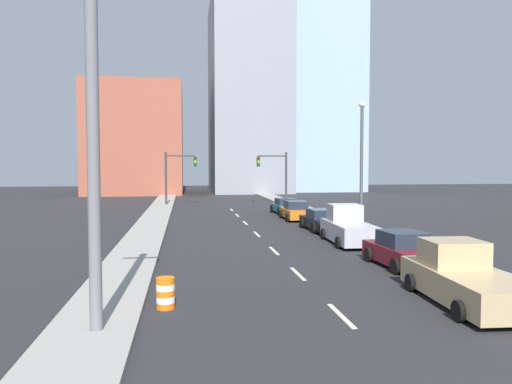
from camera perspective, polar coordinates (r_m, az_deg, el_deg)
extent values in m
cube|color=gray|center=(56.47, -10.54, -1.27)|extent=(2.30, 101.67, 0.17)
cube|color=gray|center=(57.54, 3.25, -1.14)|extent=(2.30, 101.67, 0.17)
cube|color=beige|center=(15.04, 9.70, -13.73)|extent=(0.16, 2.40, 0.01)
cube|color=beige|center=(20.26, 4.80, -9.29)|extent=(0.16, 2.40, 0.01)
cube|color=beige|center=(25.45, 2.07, -6.72)|extent=(0.16, 2.40, 0.01)
cube|color=beige|center=(31.44, 0.09, -4.83)|extent=(0.16, 2.40, 0.01)
cube|color=beige|center=(37.52, -1.25, -3.54)|extent=(0.16, 2.40, 0.01)
cube|color=beige|center=(43.19, -2.16, -2.67)|extent=(0.16, 2.40, 0.01)
cube|color=beige|center=(48.31, -2.80, -2.05)|extent=(0.16, 2.40, 0.01)
cube|color=#9E513D|center=(78.71, -13.55, 5.81)|extent=(14.00, 16.00, 16.36)
cube|color=gray|center=(83.67, -0.98, 10.87)|extent=(12.00, 20.00, 31.28)
cube|color=#99B7CC|center=(89.90, 6.57, 10.51)|extent=(13.00, 20.00, 31.92)
cylinder|color=#38383D|center=(53.73, -10.26, 1.48)|extent=(0.24, 0.24, 5.74)
cylinder|color=#38383D|center=(53.68, -8.63, 4.13)|extent=(3.09, 0.16, 0.16)
cube|color=#194C1E|center=(53.68, -6.97, 3.47)|extent=(0.34, 0.32, 1.10)
cylinder|color=#4C0C0C|center=(53.51, -6.97, 3.84)|extent=(0.22, 0.04, 0.22)
cylinder|color=yellow|center=(53.51, -6.97, 3.47)|extent=(0.22, 0.04, 0.22)
cylinder|color=#0C3F14|center=(53.51, -6.97, 3.11)|extent=(0.22, 0.04, 0.22)
cylinder|color=#38383D|center=(54.80, 3.46, 1.56)|extent=(0.24, 0.24, 5.74)
cylinder|color=#38383D|center=(54.50, 1.87, 4.15)|extent=(3.09, 0.16, 0.16)
cube|color=#194C1E|center=(54.25, 0.26, 3.49)|extent=(0.34, 0.32, 1.10)
cylinder|color=#4C0C0C|center=(54.08, 0.29, 3.85)|extent=(0.22, 0.04, 0.22)
cylinder|color=yellow|center=(54.08, 0.29, 3.49)|extent=(0.22, 0.04, 0.22)
cylinder|color=#0C3F14|center=(54.08, 0.29, 3.13)|extent=(0.22, 0.04, 0.22)
cylinder|color=slate|center=(13.09, -18.12, 5.38)|extent=(0.32, 0.32, 9.81)
cylinder|color=orange|center=(15.73, -10.29, -12.64)|extent=(0.56, 0.56, 0.19)
cylinder|color=white|center=(15.68, -10.30, -11.97)|extent=(0.56, 0.56, 0.19)
cylinder|color=orange|center=(15.63, -10.30, -11.30)|extent=(0.56, 0.56, 0.19)
cylinder|color=white|center=(15.58, -10.31, -10.62)|extent=(0.56, 0.56, 0.19)
cylinder|color=orange|center=(15.54, -10.32, -9.94)|extent=(0.56, 0.56, 0.19)
cylinder|color=#4C4C51|center=(32.30, 11.96, 2.37)|extent=(0.20, 0.20, 7.94)
sphere|color=white|center=(32.52, 12.04, 9.78)|extent=(0.44, 0.44, 0.44)
cube|color=tan|center=(17.11, 22.79, -9.77)|extent=(2.32, 5.55, 0.88)
cube|color=tan|center=(17.66, 21.61, -6.49)|extent=(1.88, 1.73, 0.86)
cylinder|color=black|center=(18.23, 17.28, -9.85)|extent=(0.25, 0.62, 0.61)
cylinder|color=black|center=(19.12, 23.20, -9.36)|extent=(0.25, 0.62, 0.61)
cylinder|color=black|center=(15.26, 22.23, -12.50)|extent=(0.25, 0.62, 0.61)
cube|color=maroon|center=(22.33, 16.41, -6.86)|extent=(2.09, 4.34, 0.71)
cube|color=#1E2838|center=(22.23, 16.44, -5.14)|extent=(1.75, 1.99, 0.64)
cylinder|color=black|center=(23.13, 12.73, -7.00)|extent=(0.25, 0.65, 0.64)
cylinder|color=black|center=(23.97, 17.05, -6.71)|extent=(0.25, 0.65, 0.64)
cylinder|color=black|center=(20.78, 15.66, -8.19)|extent=(0.25, 0.65, 0.64)
cylinder|color=black|center=(21.71, 20.33, -7.78)|extent=(0.25, 0.65, 0.64)
cube|color=#B2B2BC|center=(28.13, 10.53, -4.45)|extent=(2.16, 5.36, 0.99)
cube|color=#B2B2BC|center=(28.78, 10.10, -2.33)|extent=(1.78, 1.65, 0.95)
cylinder|color=black|center=(29.49, 7.72, -4.77)|extent=(0.24, 0.65, 0.64)
cylinder|color=black|center=(30.03, 11.49, -4.66)|extent=(0.24, 0.65, 0.64)
cylinder|color=black|center=(26.35, 9.41, -5.73)|extent=(0.24, 0.65, 0.64)
cylinder|color=black|center=(26.95, 13.59, -5.57)|extent=(0.24, 0.65, 0.64)
cube|color=black|center=(33.50, 7.52, -3.51)|extent=(1.98, 4.74, 0.63)
cube|color=#1E2838|center=(33.43, 7.53, -2.46)|extent=(1.69, 2.16, 0.59)
cylinder|color=black|center=(34.64, 5.28, -3.53)|extent=(0.24, 0.70, 0.70)
cylinder|color=black|center=(35.18, 8.31, -3.45)|extent=(0.24, 0.70, 0.70)
cylinder|color=black|center=(31.86, 6.64, -4.12)|extent=(0.24, 0.70, 0.70)
cylinder|color=black|center=(32.45, 9.90, -4.02)|extent=(0.24, 0.70, 0.70)
cube|color=orange|center=(39.67, 4.58, -2.43)|extent=(1.85, 4.33, 0.68)
cube|color=#1E2838|center=(39.62, 4.59, -1.48)|extent=(1.62, 1.95, 0.63)
cylinder|color=black|center=(40.81, 2.88, -2.53)|extent=(0.22, 0.68, 0.68)
cylinder|color=black|center=(41.20, 5.47, -2.49)|extent=(0.22, 0.68, 0.68)
cylinder|color=black|center=(38.20, 3.62, -2.92)|extent=(0.22, 0.68, 0.68)
cylinder|color=black|center=(38.61, 6.38, -2.87)|extent=(0.22, 0.68, 0.68)
cube|color=#196B75|center=(44.59, 3.46, -1.85)|extent=(2.12, 4.47, 0.61)
cube|color=#1E2838|center=(44.54, 3.46, -1.09)|extent=(1.76, 2.05, 0.58)
cylinder|color=black|center=(45.68, 1.84, -1.91)|extent=(0.26, 0.72, 0.71)
cylinder|color=black|center=(46.16, 4.20, -1.86)|extent=(0.26, 0.72, 0.71)
cylinder|color=black|center=(43.06, 2.66, -2.21)|extent=(0.26, 0.72, 0.71)
cylinder|color=black|center=(43.56, 5.15, -2.16)|extent=(0.26, 0.72, 0.71)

